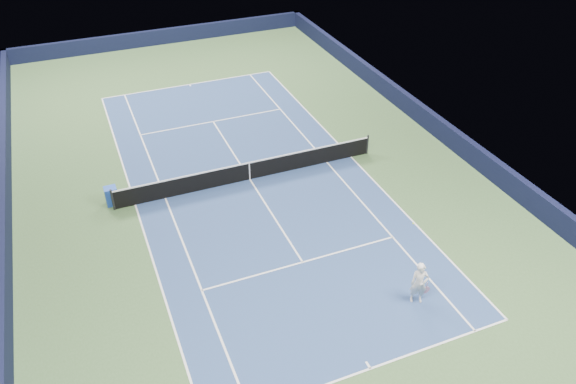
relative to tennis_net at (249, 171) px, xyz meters
name	(u,v)px	position (x,y,z in m)	size (l,w,h in m)	color
ground	(250,179)	(0.00, 0.00, -0.50)	(40.00, 40.00, 0.00)	#395830
wall_far	(163,37)	(0.00, 19.82, 0.05)	(22.00, 0.35, 1.10)	black
wall_right	(440,128)	(10.82, 0.00, 0.05)	(0.35, 40.00, 1.10)	black
wall_left	(4,223)	(-10.82, 0.00, 0.05)	(0.35, 40.00, 1.10)	black
court_surface	(250,179)	(0.00, 0.00, -0.50)	(10.97, 23.77, 0.01)	navy
baseline_far	(189,84)	(0.00, 11.88, -0.50)	(10.97, 0.08, 0.00)	white
baseline_near	(370,369)	(0.00, -11.88, -0.50)	(10.97, 0.08, 0.00)	white
sideline_doubles_right	(351,157)	(5.49, 0.00, -0.50)	(0.08, 23.77, 0.00)	white
sideline_doubles_left	(135,205)	(-5.49, 0.00, -0.50)	(0.08, 23.77, 0.00)	white
sideline_singles_right	(327,162)	(4.12, 0.00, -0.50)	(0.08, 23.77, 0.00)	white
sideline_singles_left	(165,198)	(-4.12, 0.00, -0.50)	(0.08, 23.77, 0.00)	white
service_line_far	(213,121)	(0.00, 6.40, -0.50)	(8.23, 0.08, 0.00)	white
service_line_near	(303,262)	(0.00, -6.40, -0.50)	(8.23, 0.08, 0.00)	white
center_service_line	(250,179)	(0.00, 0.00, -0.50)	(0.08, 12.80, 0.00)	white
center_mark_far	(190,85)	(0.00, 11.73, -0.50)	(0.08, 0.30, 0.00)	white
center_mark_near	(368,365)	(0.00, -11.73, -0.50)	(0.08, 0.30, 0.00)	white
tennis_net	(249,171)	(0.00, 0.00, 0.00)	(12.90, 0.10, 1.07)	black
sponsor_cube	(112,196)	(-6.40, 0.47, -0.06)	(0.61, 0.50, 0.88)	blue
tennis_player	(419,283)	(3.03, -9.87, 0.36)	(0.85, 1.35, 2.87)	white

